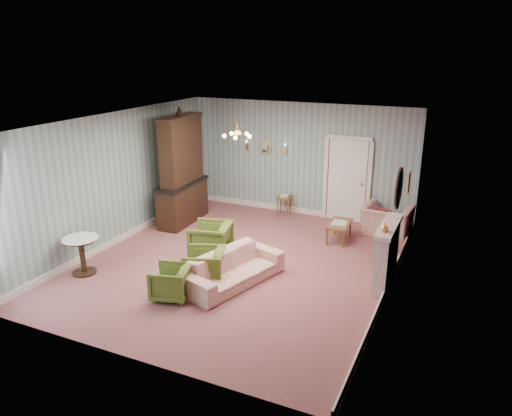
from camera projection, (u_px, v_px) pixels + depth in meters
The scene contains 27 objects.
floor at pixel (239, 263), 9.98m from camera, with size 7.00×7.00×0.00m, color #975757.
ceiling at pixel (237, 121), 9.05m from camera, with size 7.00×7.00×0.00m, color white.
wall_back at pixel (299, 159), 12.53m from camera, with size 6.00×6.00×0.00m, color gray.
wall_front at pixel (121, 266), 6.49m from camera, with size 6.00×6.00×0.00m, color gray.
wall_left at pixel (116, 179), 10.69m from camera, with size 7.00×7.00×0.00m, color gray.
wall_right at pixel (395, 217), 8.34m from camera, with size 7.00×7.00×0.00m, color gray.
wall_right_floral at pixel (394, 217), 8.34m from camera, with size 7.00×7.00×0.00m, color #C0607B.
door at pixel (347, 179), 12.11m from camera, with size 1.12×0.12×2.16m, color white, non-canonical shape.
olive_chair_a at pixel (171, 281), 8.52m from camera, with size 0.64×0.60×0.65m, color #576D26.
olive_chair_b at pixel (204, 264), 9.07m from camera, with size 0.71×0.66×0.73m, color #576D26.
olive_chair_c at pixel (211, 238), 10.17m from camera, with size 0.79×0.74×0.82m, color #576D26.
sofa_chintz at pixel (233, 263), 9.02m from camera, with size 2.08×0.61×0.81m, color #AA4449.
wingback_chair at pixel (387, 216), 11.35m from camera, with size 1.07×0.70×0.94m, color #AA4449.
dresser at pixel (181, 167), 11.87m from camera, with size 0.59×1.70×2.83m, color black, non-canonical shape.
fireplace at pixel (387, 254), 9.01m from camera, with size 0.30×1.40×1.16m, color beige, non-canonical shape.
mantel_vase at pixel (384, 227), 8.47m from camera, with size 0.15×0.15×0.15m, color gold.
oval_mirror at pixel (399, 188), 8.57m from camera, with size 0.04×0.76×0.84m, color white, non-canonical shape.
framed_print at pixel (409, 183), 9.81m from camera, with size 0.04×0.34×0.42m, color gold, non-canonical shape.
coffee_table at pixel (339, 232), 11.08m from camera, with size 0.47×0.84×0.43m, color brown, non-canonical shape.
side_table_black at pixel (386, 243), 10.23m from camera, with size 0.38×0.38×0.58m, color black, non-canonical shape.
pedestal_table at pixel (82, 256), 9.42m from camera, with size 0.69×0.69×0.75m, color black, non-canonical shape.
nesting_table at pixel (284, 205), 12.70m from camera, with size 0.34×0.43×0.56m, color brown, non-canonical shape.
gilt_mirror_back at pixel (266, 147), 12.77m from camera, with size 0.28×0.06×0.36m, color gold, non-canonical shape.
sconce_left at pixel (247, 146), 12.97m from camera, with size 0.16×0.12×0.30m, color gold, non-canonical shape.
sconce_right at pixel (285, 149), 12.54m from camera, with size 0.16×0.12×0.30m, color gold, non-canonical shape.
chandelier at pixel (237, 136), 9.14m from camera, with size 0.56×0.56×0.36m, color gold, non-canonical shape.
burgundy_cushion at pixel (384, 217), 11.24m from camera, with size 0.38×0.10×0.38m, color maroon.
Camera 1 is at (4.09, -8.14, 4.24)m, focal length 34.18 mm.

